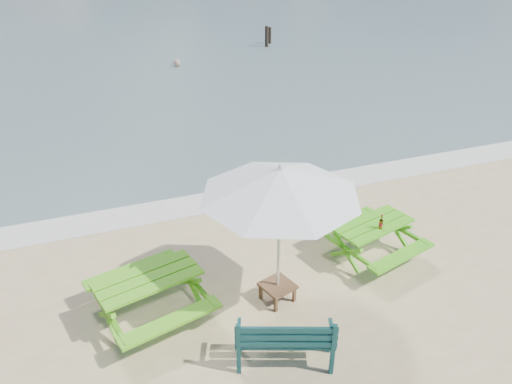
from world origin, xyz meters
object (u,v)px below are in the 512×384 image
object	(u,v)px
patio_umbrella	(280,182)
beer_bottle	(381,224)
picnic_table_right	(372,240)
park_bench	(285,348)
side_table	(277,292)
swimmer	(178,78)
picnic_table_left	(150,297)

from	to	relation	value
patio_umbrella	beer_bottle	xyz separation A→B (m)	(2.11, 0.38, -1.40)
picnic_table_right	park_bench	bearing A→B (deg)	-144.11
side_table	patio_umbrella	xyz separation A→B (m)	(0.00, 0.00, 2.02)
beer_bottle	park_bench	bearing A→B (deg)	-146.96
park_bench	beer_bottle	world-z (taller)	beer_bottle
park_bench	beer_bottle	bearing A→B (deg)	33.04
picnic_table_right	swimmer	bearing A→B (deg)	92.36
beer_bottle	patio_umbrella	bearing A→B (deg)	-169.68
side_table	beer_bottle	distance (m)	2.23
picnic_table_left	park_bench	size ratio (longest dim) A/B	1.46
picnic_table_right	side_table	bearing A→B (deg)	-165.23
patio_umbrella	swimmer	xyz separation A→B (m)	(1.48, 15.06, -2.70)
park_bench	side_table	world-z (taller)	park_bench
park_bench	beer_bottle	size ratio (longest dim) A/B	5.23
park_bench	patio_umbrella	bearing A→B (deg)	72.37
picnic_table_left	side_table	bearing A→B (deg)	-9.40
park_bench	side_table	size ratio (longest dim) A/B	2.35
picnic_table_right	patio_umbrella	bearing A→B (deg)	-165.23
park_bench	beer_bottle	xyz separation A→B (m)	(2.50, 1.63, 0.53)
park_bench	swimmer	distance (m)	16.43
side_table	swimmer	bearing A→B (deg)	84.37
picnic_table_right	swimmer	size ratio (longest dim) A/B	1.21
park_bench	picnic_table_right	bearing A→B (deg)	35.89
patio_umbrella	beer_bottle	world-z (taller)	patio_umbrella
picnic_table_left	park_bench	world-z (taller)	park_bench
side_table	patio_umbrella	bearing A→B (deg)	0.00
park_bench	swimmer	size ratio (longest dim) A/B	0.89
swimmer	picnic_table_left	bearing A→B (deg)	-103.30
side_table	swimmer	world-z (taller)	side_table
patio_umbrella	park_bench	bearing A→B (deg)	-107.63
picnic_table_left	picnic_table_right	world-z (taller)	picnic_table_left
picnic_table_right	patio_umbrella	xyz separation A→B (m)	(-2.08, -0.55, 1.85)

